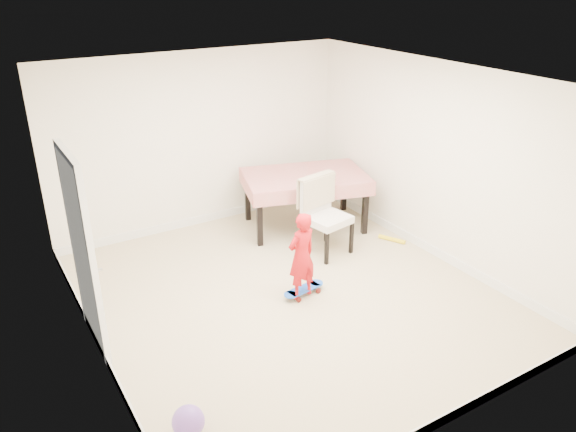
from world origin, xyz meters
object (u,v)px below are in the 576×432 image
dining_table (305,201)px  balloon (188,421)px  dining_chair (327,217)px  skateboard (304,291)px  child (301,258)px

dining_table → balloon: dining_table is taller
dining_chair → skateboard: dining_chair is taller
dining_chair → dining_table: bearing=66.3°
child → dining_chair: bearing=-149.0°
balloon → dining_chair: bearing=36.2°
dining_table → skateboard: (-1.07, -1.64, -0.38)m
balloon → skateboard: bearing=33.7°
child → balloon: (-1.97, -1.31, -0.40)m
dining_table → balloon: (-3.11, -3.00, -0.28)m
dining_chair → skateboard: bearing=-149.0°
dining_table → dining_chair: dining_chair is taller
dining_chair → child: bearing=-149.5°
child → balloon: size_ratio=3.84×
skateboard → child: size_ratio=0.54×
skateboard → balloon: (-2.04, -1.36, 0.10)m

